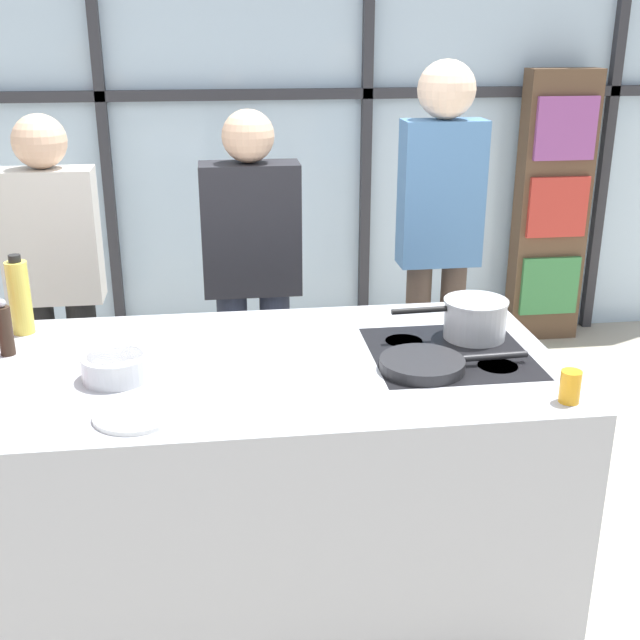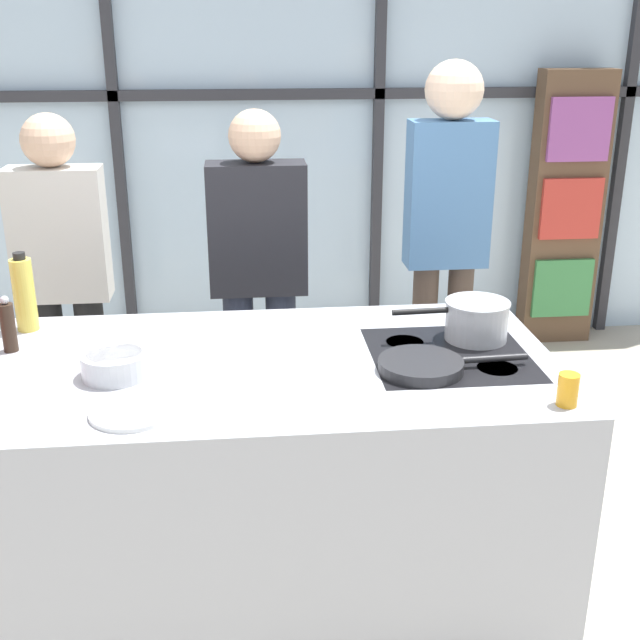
{
  "view_description": "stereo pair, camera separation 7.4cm",
  "coord_description": "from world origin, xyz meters",
  "px_view_note": "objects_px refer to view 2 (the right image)",
  "views": [
    {
      "loc": [
        -0.15,
        -2.39,
        1.93
      ],
      "look_at": [
        0.18,
        0.1,
        1.0
      ],
      "focal_mm": 45.0,
      "sensor_mm": 36.0,
      "label": 1
    },
    {
      "loc": [
        -0.07,
        -2.4,
        1.93
      ],
      "look_at": [
        0.18,
        0.1,
        1.0
      ],
      "focal_mm": 45.0,
      "sensor_mm": 36.0,
      "label": 2
    }
  ],
  "objects_px": {
    "spectator_center_right": "(447,228)",
    "frying_pan": "(423,365)",
    "pepper_grinder": "(8,326)",
    "spectator_center_left": "(258,268)",
    "mixing_bowl": "(115,364)",
    "spectator_far_left": "(63,273)",
    "saucepan": "(476,319)",
    "oil_bottle": "(24,294)",
    "juice_glass_near": "(568,390)",
    "white_plate": "(132,412)"
  },
  "relations": [
    {
      "from": "oil_bottle",
      "to": "juice_glass_near",
      "type": "height_order",
      "value": "oil_bottle"
    },
    {
      "from": "juice_glass_near",
      "to": "spectator_far_left",
      "type": "bearing_deg",
      "value": 139.49
    },
    {
      "from": "spectator_center_right",
      "to": "mixing_bowl",
      "type": "bearing_deg",
      "value": 39.91
    },
    {
      "from": "spectator_far_left",
      "to": "white_plate",
      "type": "height_order",
      "value": "spectator_far_left"
    },
    {
      "from": "pepper_grinder",
      "to": "spectator_center_right",
      "type": "bearing_deg",
      "value": 26.89
    },
    {
      "from": "spectator_far_left",
      "to": "saucepan",
      "type": "xyz_separation_m",
      "value": [
        1.57,
        -0.91,
        0.06
      ]
    },
    {
      "from": "frying_pan",
      "to": "mixing_bowl",
      "type": "xyz_separation_m",
      "value": [
        -0.96,
        0.06,
        0.02
      ]
    },
    {
      "from": "spectator_center_right",
      "to": "oil_bottle",
      "type": "relative_size",
      "value": 6.26
    },
    {
      "from": "spectator_center_right",
      "to": "pepper_grinder",
      "type": "xyz_separation_m",
      "value": [
        -1.7,
        -0.86,
        -0.08
      ]
    },
    {
      "from": "oil_bottle",
      "to": "spectator_center_left",
      "type": "bearing_deg",
      "value": 38.19
    },
    {
      "from": "frying_pan",
      "to": "white_plate",
      "type": "height_order",
      "value": "frying_pan"
    },
    {
      "from": "oil_bottle",
      "to": "saucepan",
      "type": "bearing_deg",
      "value": -9.16
    },
    {
      "from": "oil_bottle",
      "to": "juice_glass_near",
      "type": "bearing_deg",
      "value": -24.89
    },
    {
      "from": "juice_glass_near",
      "to": "saucepan",
      "type": "bearing_deg",
      "value": 102.53
    },
    {
      "from": "frying_pan",
      "to": "oil_bottle",
      "type": "height_order",
      "value": "oil_bottle"
    },
    {
      "from": "spectator_center_right",
      "to": "frying_pan",
      "type": "xyz_separation_m",
      "value": [
        -0.36,
        -1.16,
        -0.15
      ]
    },
    {
      "from": "spectator_center_left",
      "to": "frying_pan",
      "type": "distance_m",
      "value": 1.26
    },
    {
      "from": "spectator_far_left",
      "to": "frying_pan",
      "type": "relative_size",
      "value": 3.26
    },
    {
      "from": "spectator_center_left",
      "to": "oil_bottle",
      "type": "relative_size",
      "value": 5.58
    },
    {
      "from": "frying_pan",
      "to": "spectator_center_left",
      "type": "bearing_deg",
      "value": 112.63
    },
    {
      "from": "mixing_bowl",
      "to": "spectator_far_left",
      "type": "bearing_deg",
      "value": 108.63
    },
    {
      "from": "spectator_center_left",
      "to": "pepper_grinder",
      "type": "bearing_deg",
      "value": 45.34
    },
    {
      "from": "spectator_center_right",
      "to": "saucepan",
      "type": "xyz_separation_m",
      "value": [
        -0.12,
        -0.91,
        -0.1
      ]
    },
    {
      "from": "spectator_far_left",
      "to": "spectator_center_right",
      "type": "bearing_deg",
      "value": -180.0
    },
    {
      "from": "spectator_center_left",
      "to": "oil_bottle",
      "type": "height_order",
      "value": "spectator_center_left"
    },
    {
      "from": "spectator_center_left",
      "to": "juice_glass_near",
      "type": "height_order",
      "value": "spectator_center_left"
    },
    {
      "from": "spectator_center_right",
      "to": "saucepan",
      "type": "height_order",
      "value": "spectator_center_right"
    },
    {
      "from": "frying_pan",
      "to": "saucepan",
      "type": "distance_m",
      "value": 0.35
    },
    {
      "from": "spectator_center_left",
      "to": "juice_glass_near",
      "type": "xyz_separation_m",
      "value": [
        0.84,
        -1.44,
        0.04
      ]
    },
    {
      "from": "frying_pan",
      "to": "spectator_far_left",
      "type": "bearing_deg",
      "value": 138.87
    },
    {
      "from": "spectator_far_left",
      "to": "oil_bottle",
      "type": "relative_size",
      "value": 5.56
    },
    {
      "from": "white_plate",
      "to": "mixing_bowl",
      "type": "bearing_deg",
      "value": 106.78
    },
    {
      "from": "oil_bottle",
      "to": "spectator_center_right",
      "type": "bearing_deg",
      "value": 21.4
    },
    {
      "from": "pepper_grinder",
      "to": "spectator_center_left",
      "type": "bearing_deg",
      "value": 45.34
    },
    {
      "from": "spectator_far_left",
      "to": "spectator_center_left",
      "type": "height_order",
      "value": "spectator_center_left"
    },
    {
      "from": "mixing_bowl",
      "to": "saucepan",
      "type": "bearing_deg",
      "value": 9.06
    },
    {
      "from": "mixing_bowl",
      "to": "oil_bottle",
      "type": "height_order",
      "value": "oil_bottle"
    },
    {
      "from": "frying_pan",
      "to": "spectator_center_right",
      "type": "bearing_deg",
      "value": 72.7
    },
    {
      "from": "oil_bottle",
      "to": "spectator_far_left",
      "type": "bearing_deg",
      "value": 90.5
    },
    {
      "from": "spectator_center_right",
      "to": "oil_bottle",
      "type": "distance_m",
      "value": 1.82
    },
    {
      "from": "pepper_grinder",
      "to": "mixing_bowl",
      "type": "bearing_deg",
      "value": -32.93
    },
    {
      "from": "spectator_center_right",
      "to": "pepper_grinder",
      "type": "height_order",
      "value": "spectator_center_right"
    },
    {
      "from": "mixing_bowl",
      "to": "juice_glass_near",
      "type": "relative_size",
      "value": 2.15
    },
    {
      "from": "frying_pan",
      "to": "juice_glass_near",
      "type": "distance_m",
      "value": 0.45
    },
    {
      "from": "saucepan",
      "to": "mixing_bowl",
      "type": "bearing_deg",
      "value": -170.94
    },
    {
      "from": "mixing_bowl",
      "to": "pepper_grinder",
      "type": "bearing_deg",
      "value": 147.07
    },
    {
      "from": "saucepan",
      "to": "spectator_center_left",
      "type": "bearing_deg",
      "value": 128.37
    },
    {
      "from": "spectator_far_left",
      "to": "spectator_center_left",
      "type": "distance_m",
      "value": 0.85
    },
    {
      "from": "saucepan",
      "to": "white_plate",
      "type": "xyz_separation_m",
      "value": [
        -1.12,
        -0.46,
        -0.07
      ]
    },
    {
      "from": "spectator_center_right",
      "to": "white_plate",
      "type": "distance_m",
      "value": 1.86
    }
  ]
}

